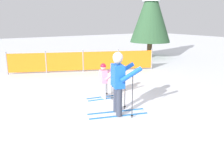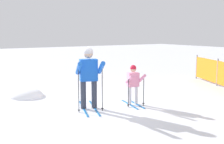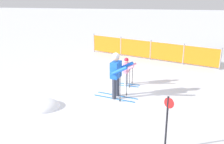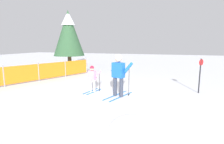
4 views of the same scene
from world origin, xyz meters
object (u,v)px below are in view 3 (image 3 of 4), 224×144
Objects in this scene: skier_adult at (117,71)px; skier_child at (127,69)px; safety_fence at (151,50)px; trail_marker at (167,118)px.

skier_adult is 1.38m from skier_child.
safety_fence is 4.41× the size of trail_marker.
safety_fence is (1.07, 3.88, -0.15)m from skier_child.
skier_adult reaches higher than skier_child.
trail_marker is at bearing -88.66° from safety_fence.
safety_fence is (1.37, 5.18, -0.49)m from skier_adult.
skier_adult reaches higher than safety_fence.
skier_child is 4.69m from trail_marker.
safety_fence is 8.39m from trail_marker.
skier_adult is 1.14× the size of trail_marker.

